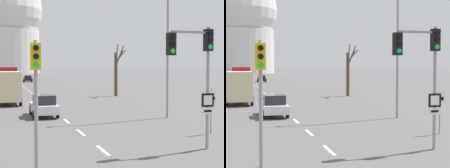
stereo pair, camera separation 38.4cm
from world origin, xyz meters
TOP-DOWN VIEW (x-y plane):
  - lane_stripe_1 at (0.00, 7.64)m, footprint 0.16×2.00m
  - lane_stripe_2 at (0.00, 12.14)m, footprint 0.16×2.00m
  - lane_stripe_3 at (0.00, 16.64)m, footprint 0.16×2.00m
  - lane_stripe_4 at (0.00, 21.14)m, footprint 0.16×2.00m
  - lane_stripe_5 at (0.00, 25.64)m, footprint 0.16×2.00m
  - lane_stripe_6 at (0.00, 30.14)m, footprint 0.16×2.00m
  - lane_stripe_7 at (0.00, 34.64)m, footprint 0.16×2.00m
  - lane_stripe_8 at (0.00, 39.14)m, footprint 0.16×2.00m
  - lane_stripe_9 at (0.00, 43.64)m, footprint 0.16×2.00m
  - lane_stripe_10 at (0.00, 48.14)m, footprint 0.16×2.00m
  - lane_stripe_11 at (0.00, 52.64)m, footprint 0.16×2.00m
  - lane_stripe_12 at (0.00, 57.14)m, footprint 0.16×2.00m
  - lane_stripe_13 at (0.00, 61.64)m, footprint 0.16×2.00m
  - traffic_signal_near_right at (3.91, 6.58)m, footprint 2.15×0.34m
  - traffic_signal_near_left at (-3.06, 5.56)m, footprint 0.36×0.34m
  - route_sign_post at (4.47, 6.49)m, footprint 0.60×0.08m
  - speed_limit_sign at (6.69, 9.77)m, footprint 0.60×0.08m
  - street_lamp_right at (6.74, 16.17)m, footprint 2.46×0.36m
  - sedan_near_left at (-1.17, 19.47)m, footprint 1.82×4.23m
  - sedan_near_right at (-3.74, 36.45)m, footprint 1.69×4.31m
  - sedan_mid_centre at (-3.24, 66.24)m, footprint 1.80×4.27m
  - sedan_far_left at (2.16, 78.73)m, footprint 1.91×3.87m
  - city_bus at (-2.93, 51.92)m, footprint 2.66×10.80m
  - delivery_truck at (-3.47, 29.53)m, footprint 2.44×7.20m
  - bare_tree_right_near at (9.47, 35.34)m, footprint 1.95×3.03m
  - capitol_dome at (0.00, 183.81)m, footprint 35.38×35.38m

SIDE VIEW (x-z plane):
  - lane_stripe_1 at x=0.00m, z-range 0.00..0.01m
  - lane_stripe_2 at x=0.00m, z-range 0.00..0.01m
  - lane_stripe_3 at x=0.00m, z-range 0.00..0.01m
  - lane_stripe_4 at x=0.00m, z-range 0.00..0.01m
  - lane_stripe_5 at x=0.00m, z-range 0.00..0.01m
  - lane_stripe_6 at x=0.00m, z-range 0.00..0.01m
  - lane_stripe_7 at x=0.00m, z-range 0.00..0.01m
  - lane_stripe_8 at x=0.00m, z-range 0.00..0.01m
  - lane_stripe_9 at x=0.00m, z-range 0.00..0.01m
  - lane_stripe_10 at x=0.00m, z-range 0.00..0.01m
  - lane_stripe_11 at x=0.00m, z-range 0.00..0.01m
  - lane_stripe_12 at x=0.00m, z-range 0.00..0.01m
  - lane_stripe_13 at x=0.00m, z-range 0.00..0.01m
  - sedan_far_left at x=2.16m, z-range 0.01..1.52m
  - sedan_near_right at x=-3.74m, z-range 0.02..1.55m
  - sedan_near_left at x=-1.17m, z-range 0.00..1.59m
  - sedan_mid_centre at x=-3.24m, z-range 0.01..1.62m
  - speed_limit_sign at x=6.69m, z-range 0.43..2.88m
  - delivery_truck at x=-3.47m, z-range 0.13..3.27m
  - route_sign_post at x=4.47m, z-range 0.46..3.00m
  - city_bus at x=-2.93m, z-range 0.31..3.79m
  - bare_tree_right_near at x=9.47m, z-range -0.08..6.30m
  - traffic_signal_near_left at x=-3.06m, z-range 0.92..5.53m
  - traffic_signal_near_right at x=3.91m, z-range 1.40..6.80m
  - street_lamp_right at x=6.74m, z-range 1.02..10.92m
  - capitol_dome at x=0.00m, z-range -0.64..49.33m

